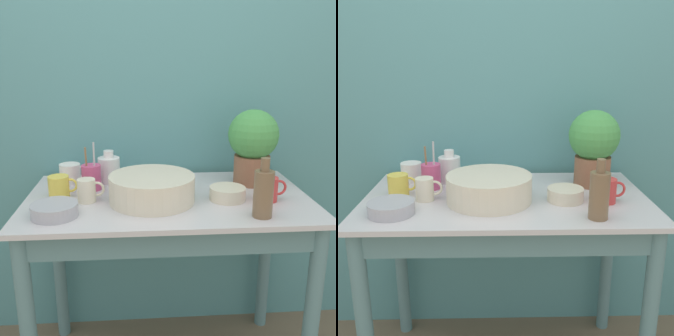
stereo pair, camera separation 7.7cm
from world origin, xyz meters
The scene contains 13 objects.
wall_back centered at (0.00, 0.72, 1.20)m, with size 6.00×0.05×2.40m.
counter_table centered at (0.00, 0.31, 0.67)m, with size 1.15×0.66×0.85m.
potted_plant centered at (0.39, 0.47, 1.04)m, with size 0.22×0.22×0.33m.
bowl_wash_large centered at (-0.07, 0.28, 0.90)m, with size 0.34×0.34×0.11m.
bottle_tall centered at (0.32, 0.09, 0.94)m, with size 0.07×0.07×0.22m.
bottle_short centered at (-0.25, 0.54, 0.91)m, with size 0.10×0.10×0.15m.
mug_cream centered at (-0.32, 0.29, 0.90)m, with size 0.11×0.07×0.09m.
mug_red centered at (0.39, 0.25, 0.90)m, with size 0.12×0.08×0.10m.
mug_white centered at (-0.43, 0.54, 0.90)m, with size 0.13×0.09×0.09m.
mug_yellow centered at (-0.44, 0.36, 0.90)m, with size 0.12×0.08×0.09m.
bowl_small_cream centered at (0.23, 0.27, 0.88)m, with size 0.14×0.14×0.05m.
bowl_small_steel centered at (-0.42, 0.15, 0.88)m, with size 0.17×0.17×0.05m.
utensil_cup centered at (-0.32, 0.44, 0.91)m, with size 0.08×0.08×0.21m.
Camera 1 is at (-0.11, -1.19, 1.40)m, focal length 42.00 mm.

